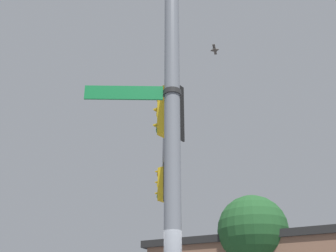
{
  "coord_description": "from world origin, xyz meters",
  "views": [
    {
      "loc": [
        -4.33,
        -3.41,
        1.46
      ],
      "look_at": [
        2.17,
        1.83,
        5.26
      ],
      "focal_mm": 45.68,
      "sensor_mm": 36.0,
      "label": 1
    }
  ],
  "objects": [
    {
      "name": "mast_arm",
      "position": [
        2.95,
        2.48,
        6.06
      ],
      "size": [
        6.01,
        5.1,
        0.18
      ],
      "primitive_type": "cylinder",
      "rotation": [
        0.0,
        1.57,
        0.7
      ],
      "color": "slate"
    },
    {
      "name": "traffic_light_nearest_pole",
      "position": [
        1.65,
        1.41,
        5.27
      ],
      "size": [
        0.54,
        0.49,
        1.31
      ],
      "color": "black"
    },
    {
      "name": "signal_pole",
      "position": [
        0.0,
        0.0,
        3.4
      ],
      "size": [
        0.23,
        0.23,
        6.81
      ],
      "primitive_type": "cylinder",
      "color": "slate",
      "rests_on": "ground"
    },
    {
      "name": "bird_flying",
      "position": [
        5.17,
        2.39,
        9.08
      ],
      "size": [
        0.42,
        0.27,
        0.14
      ],
      "color": "#4C4742"
    },
    {
      "name": "tree_by_storefront",
      "position": [
        11.55,
        4.94,
        4.74
      ],
      "size": [
        2.89,
        2.89,
        6.22
      ],
      "color": "#4C3823",
      "rests_on": "ground"
    },
    {
      "name": "traffic_light_mid_inner",
      "position": [
        5.5,
        4.65,
        5.27
      ],
      "size": [
        0.54,
        0.49,
        1.31
      ],
      "color": "black"
    },
    {
      "name": "street_name_sign",
      "position": [
        -0.26,
        0.31,
        4.5
      ],
      "size": [
        0.97,
        1.13,
        0.22
      ],
      "color": "#147238"
    }
  ]
}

